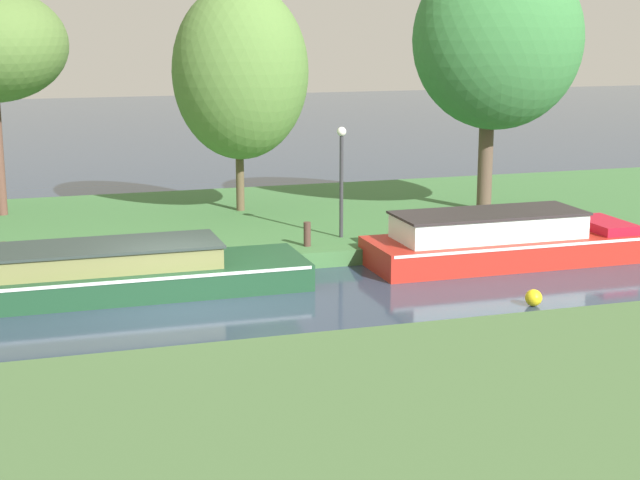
{
  "coord_description": "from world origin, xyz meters",
  "views": [
    {
      "loc": [
        -3.3,
        -20.38,
        5.94
      ],
      "look_at": [
        3.44,
        1.2,
        0.9
      ],
      "focal_mm": 55.31,
      "sensor_mm": 36.0,
      "label": 1
    }
  ],
  "objects": [
    {
      "name": "ground_plane",
      "position": [
        0.0,
        0.0,
        0.0
      ],
      "size": [
        120.0,
        120.0,
        0.0
      ],
      "primitive_type": "plane",
      "color": "#2B394E"
    },
    {
      "name": "riverbank_far",
      "position": [
        0.0,
        7.0,
        0.2
      ],
      "size": [
        72.0,
        10.0,
        0.4
      ],
      "primitive_type": "cube",
      "color": "#40723D",
      "rests_on": "ground_plane"
    },
    {
      "name": "riverbank_near",
      "position": [
        0.0,
        -9.0,
        0.2
      ],
      "size": [
        72.0,
        10.0,
        0.4
      ],
      "primitive_type": "cube",
      "color": "#48693B",
      "rests_on": "ground_plane"
    },
    {
      "name": "forest_barge",
      "position": [
        -1.4,
        1.2,
        0.47
      ],
      "size": [
        8.58,
        2.4,
        1.13
      ],
      "color": "#1B4428",
      "rests_on": "ground_plane"
    },
    {
      "name": "red_narrowboat",
      "position": [
        8.17,
        1.2,
        0.57
      ],
      "size": [
        6.83,
        2.3,
        1.32
      ],
      "color": "#B3251B",
      "rests_on": "ground_plane"
    },
    {
      "name": "willow_tree_centre",
      "position": [
        3.06,
        7.65,
        4.51
      ],
      "size": [
        3.94,
        3.73,
        6.64
      ],
      "color": "brown",
      "rests_on": "riverbank_far"
    },
    {
      "name": "willow_tree_right",
      "position": [
        10.03,
        5.28,
        5.41
      ],
      "size": [
        5.06,
        3.84,
        7.59
      ],
      "color": "brown",
      "rests_on": "riverbank_far"
    },
    {
      "name": "lamp_post",
      "position": [
        4.75,
        3.51,
        2.22
      ],
      "size": [
        0.24,
        0.24,
        2.89
      ],
      "color": "#333338",
      "rests_on": "riverbank_far"
    },
    {
      "name": "mooring_post_near",
      "position": [
        -3.68,
        2.77,
        0.69
      ],
      "size": [
        0.19,
        0.19,
        0.59
      ],
      "primitive_type": "cylinder",
      "color": "brown",
      "rests_on": "riverbank_far"
    },
    {
      "name": "mooring_post_far",
      "position": [
        3.6,
        2.77,
        0.71
      ],
      "size": [
        0.18,
        0.18,
        0.61
      ],
      "primitive_type": "cylinder",
      "color": "#4A322A",
      "rests_on": "riverbank_far"
    },
    {
      "name": "channel_buoy",
      "position": [
        7.06,
        -2.48,
        0.18
      ],
      "size": [
        0.36,
        0.36,
        0.36
      ],
      "primitive_type": "sphere",
      "color": "yellow",
      "rests_on": "ground_plane"
    }
  ]
}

